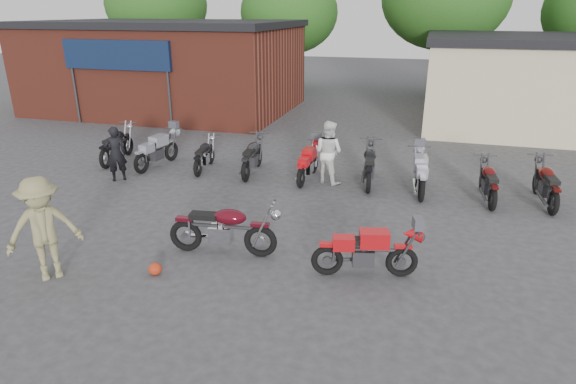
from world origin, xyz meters
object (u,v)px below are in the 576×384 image
(vintage_motorcycle, at_px, (224,226))
(row_bike_3, at_px, (252,155))
(person_light, at_px, (328,152))
(row_bike_6, at_px, (420,171))
(helmet, at_px, (155,269))
(person_tan, at_px, (43,229))
(row_bike_4, at_px, (308,162))
(person_dark, at_px, (116,154))
(row_bike_2, at_px, (204,154))
(row_bike_8, at_px, (547,182))
(row_bike_0, at_px, (117,143))
(row_bike_7, at_px, (489,180))
(sportbike, at_px, (367,249))
(row_bike_5, at_px, (370,163))
(row_bike_1, at_px, (157,148))

(vintage_motorcycle, bearing_deg, row_bike_3, 97.16)
(person_light, relative_size, row_bike_6, 0.90)
(row_bike_6, bearing_deg, helmet, 136.27)
(person_tan, bearing_deg, row_bike_6, -0.75)
(row_bike_4, bearing_deg, helmet, 168.57)
(person_dark, xyz_separation_m, row_bike_2, (2.04, 1.63, -0.29))
(row_bike_6, height_order, row_bike_8, row_bike_8)
(vintage_motorcycle, relative_size, row_bike_4, 1.13)
(row_bike_0, xyz_separation_m, row_bike_7, (11.49, -0.36, -0.06))
(sportbike, distance_m, row_bike_7, 5.43)
(row_bike_2, xyz_separation_m, row_bike_4, (3.36, -0.02, 0.03))
(person_dark, relative_size, row_bike_0, 0.76)
(person_dark, height_order, row_bike_6, person_dark)
(row_bike_6, bearing_deg, person_dark, 93.93)
(row_bike_2, xyz_separation_m, row_bike_6, (6.56, -0.14, 0.07))
(person_dark, distance_m, row_bike_3, 4.00)
(row_bike_3, relative_size, row_bike_8, 1.00)
(person_dark, bearing_deg, row_bike_6, 147.87)
(vintage_motorcycle, bearing_deg, row_bike_5, 59.34)
(person_tan, distance_m, row_bike_5, 8.63)
(row_bike_4, bearing_deg, sportbike, -152.72)
(person_dark, relative_size, person_tan, 0.81)
(row_bike_0, xyz_separation_m, row_bike_4, (6.54, -0.06, -0.06))
(helmet, bearing_deg, row_bike_7, 42.31)
(person_light, bearing_deg, person_dark, 35.63)
(helmet, xyz_separation_m, row_bike_1, (-3.47, 6.08, 0.48))
(helmet, distance_m, row_bike_2, 6.47)
(vintage_motorcycle, relative_size, row_bike_7, 1.13)
(row_bike_6, bearing_deg, row_bike_7, -101.82)
(person_tan, bearing_deg, person_dark, 65.47)
(sportbike, xyz_separation_m, helmet, (-3.87, -1.07, -0.44))
(sportbike, xyz_separation_m, row_bike_7, (2.57, 4.79, -0.00))
(vintage_motorcycle, relative_size, person_light, 1.20)
(row_bike_2, relative_size, row_bike_5, 0.85)
(person_dark, xyz_separation_m, row_bike_4, (5.40, 1.61, -0.25))
(vintage_motorcycle, xyz_separation_m, row_bike_0, (-6.01, 5.08, -0.01))
(person_tan, xyz_separation_m, row_bike_7, (8.27, 6.49, -0.44))
(person_dark, height_order, row_bike_0, person_dark)
(row_bike_5, bearing_deg, person_tan, 137.54)
(person_light, height_order, row_bike_3, person_light)
(sportbike, xyz_separation_m, row_bike_2, (-5.75, 5.11, -0.04))
(person_light, distance_m, row_bike_4, 0.70)
(vintage_motorcycle, distance_m, helmet, 1.58)
(sportbike, bearing_deg, row_bike_2, 124.69)
(person_tan, bearing_deg, row_bike_7, -8.29)
(row_bike_2, height_order, row_bike_3, row_bike_3)
(helmet, distance_m, row_bike_5, 7.14)
(person_tan, height_order, row_bike_6, person_tan)
(sportbike, xyz_separation_m, row_bike_5, (-0.61, 5.26, 0.06))
(person_light, distance_m, row_bike_2, 3.98)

